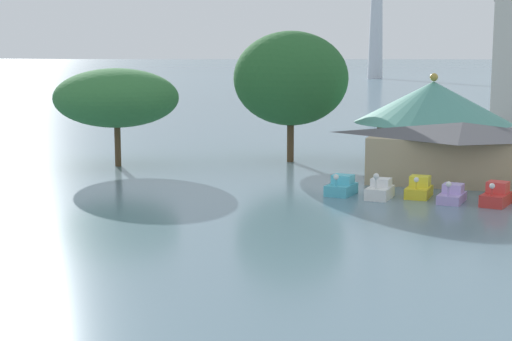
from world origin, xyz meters
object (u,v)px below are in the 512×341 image
(pedal_boat_white, at_px, (380,190))
(shoreline_tree_tall_left, at_px, (116,98))
(shoreline_tree_mid, at_px, (291,78))
(boathouse, at_px, (462,151))
(pedal_boat_cyan, at_px, (341,187))
(pedal_boat_yellow, at_px, (419,189))
(pedal_boat_lavender, at_px, (452,195))
(green_roof_pavilion, at_px, (433,117))
(pedal_boat_red, at_px, (496,196))

(pedal_boat_white, bearing_deg, shoreline_tree_tall_left, -102.75)
(shoreline_tree_mid, bearing_deg, boathouse, -23.15)
(pedal_boat_cyan, bearing_deg, pedal_boat_yellow, 107.32)
(pedal_boat_lavender, distance_m, shoreline_tree_tall_left, 30.27)
(pedal_boat_cyan, relative_size, pedal_boat_lavender, 0.96)
(green_roof_pavilion, relative_size, shoreline_tree_tall_left, 1.26)
(pedal_boat_cyan, xyz_separation_m, boathouse, (7.63, 8.22, 1.82))
(shoreline_tree_tall_left, bearing_deg, green_roof_pavilion, 17.32)
(pedal_boat_yellow, relative_size, green_roof_pavilion, 0.20)
(pedal_boat_lavender, relative_size, shoreline_tree_tall_left, 0.27)
(boathouse, bearing_deg, pedal_boat_white, -119.15)
(pedal_boat_red, height_order, green_roof_pavilion, green_roof_pavilion)
(boathouse, distance_m, green_roof_pavilion, 8.22)
(pedal_boat_cyan, distance_m, green_roof_pavilion, 16.81)
(pedal_boat_white, xyz_separation_m, shoreline_tree_tall_left, (-23.92, 8.12, 5.36))
(pedal_boat_white, distance_m, pedal_boat_lavender, 4.76)
(pedal_boat_lavender, distance_m, boathouse, 8.88)
(pedal_boat_cyan, xyz_separation_m, pedal_boat_white, (2.75, -0.53, 0.00))
(green_roof_pavilion, bearing_deg, pedal_boat_white, -97.15)
(pedal_boat_lavender, bearing_deg, shoreline_tree_tall_left, -96.90)
(boathouse, relative_size, shoreline_tree_mid, 1.25)
(pedal_boat_red, relative_size, boathouse, 0.20)
(green_roof_pavilion, bearing_deg, shoreline_tree_tall_left, -162.68)
(pedal_boat_cyan, xyz_separation_m, pedal_boat_yellow, (5.24, 0.74, 0.01))
(shoreline_tree_tall_left, bearing_deg, pedal_boat_lavender, -15.67)
(shoreline_tree_tall_left, distance_m, shoreline_tree_mid, 15.41)
(pedal_boat_yellow, relative_size, pedal_boat_lavender, 0.95)
(pedal_boat_cyan, height_order, pedal_boat_red, pedal_boat_red)
(shoreline_tree_tall_left, bearing_deg, pedal_boat_white, -18.75)
(boathouse, bearing_deg, pedal_boat_cyan, -132.89)
(pedal_boat_yellow, height_order, pedal_boat_lavender, pedal_boat_lavender)
(pedal_boat_yellow, height_order, boathouse, boathouse)
(pedal_boat_cyan, height_order, green_roof_pavilion, green_roof_pavilion)
(pedal_boat_lavender, height_order, shoreline_tree_tall_left, shoreline_tree_tall_left)
(boathouse, height_order, shoreline_tree_mid, shoreline_tree_mid)
(pedal_boat_cyan, distance_m, pedal_boat_lavender, 7.52)
(pedal_boat_lavender, xyz_separation_m, pedal_boat_red, (2.79, -0.14, 0.12))
(pedal_boat_cyan, xyz_separation_m, shoreline_tree_tall_left, (-21.16, 7.58, 5.37))
(shoreline_tree_tall_left, bearing_deg, pedal_boat_cyan, -19.71)
(pedal_boat_yellow, bearing_deg, green_roof_pavilion, -173.18)
(pedal_boat_cyan, relative_size, pedal_boat_white, 1.02)
(pedal_boat_cyan, height_order, boathouse, boathouse)
(pedal_boat_lavender, bearing_deg, boathouse, -172.06)
(boathouse, bearing_deg, pedal_boat_yellow, -107.73)
(pedal_boat_yellow, bearing_deg, pedal_boat_red, 80.22)
(pedal_boat_lavender, height_order, pedal_boat_red, pedal_boat_red)
(pedal_boat_red, bearing_deg, shoreline_tree_tall_left, -90.20)
(shoreline_tree_mid, bearing_deg, pedal_boat_white, -55.86)
(pedal_boat_red, height_order, shoreline_tree_tall_left, shoreline_tree_tall_left)
(pedal_boat_yellow, xyz_separation_m, green_roof_pavilion, (-0.45, 14.94, 3.73))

